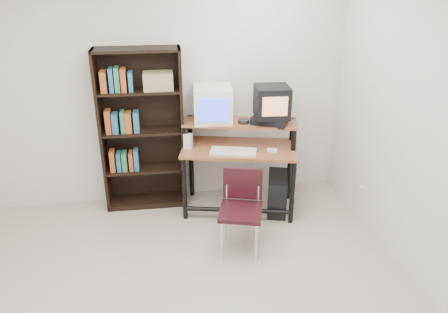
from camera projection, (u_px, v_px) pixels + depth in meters
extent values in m
cube|color=silver|center=(163.00, 87.00, 4.66)|extent=(4.00, 0.01, 2.60)
cube|color=brown|center=(239.00, 149.00, 4.61)|extent=(1.31, 0.88, 0.03)
cube|color=brown|center=(240.00, 122.00, 4.62)|extent=(1.25, 0.64, 0.02)
cylinder|color=black|center=(184.00, 188.00, 4.56)|extent=(0.05, 0.05, 0.72)
cylinder|color=black|center=(292.00, 192.00, 4.48)|extent=(0.05, 0.05, 0.72)
cylinder|color=black|center=(191.00, 157.00, 4.98)|extent=(0.05, 0.05, 0.98)
cylinder|color=black|center=(290.00, 160.00, 4.90)|extent=(0.05, 0.05, 0.98)
cylinder|color=black|center=(238.00, 210.00, 4.62)|extent=(1.10, 0.32, 0.05)
cube|color=silver|center=(213.00, 104.00, 4.58)|extent=(0.44, 0.44, 0.38)
cube|color=blue|center=(214.00, 110.00, 4.40)|extent=(0.30, 0.04, 0.24)
cube|color=black|center=(270.00, 120.00, 4.56)|extent=(0.44, 0.40, 0.08)
cube|color=black|center=(272.00, 102.00, 4.48)|extent=(0.37, 0.36, 0.32)
cube|color=tan|center=(275.00, 107.00, 4.32)|extent=(0.25, 0.03, 0.20)
cylinder|color=#26262B|center=(244.00, 122.00, 4.56)|extent=(0.15, 0.15, 0.05)
cube|color=silver|center=(233.00, 152.00, 4.48)|extent=(0.51, 0.33, 0.03)
cube|color=black|center=(271.00, 152.00, 4.52)|extent=(0.26, 0.23, 0.01)
cube|color=white|center=(272.00, 151.00, 4.50)|extent=(0.12, 0.09, 0.03)
cube|color=silver|center=(188.00, 142.00, 4.56)|extent=(0.10, 0.10, 0.17)
cube|color=black|center=(277.00, 193.00, 4.77)|extent=(0.32, 0.49, 0.42)
cube|color=black|center=(241.00, 212.00, 4.02)|extent=(0.48, 0.48, 0.04)
cube|color=black|center=(243.00, 184.00, 4.10)|extent=(0.36, 0.14, 0.31)
cylinder|color=silver|center=(222.00, 240.00, 3.98)|extent=(0.02, 0.02, 0.40)
cylinder|color=silver|center=(256.00, 243.00, 3.95)|extent=(0.02, 0.02, 0.40)
cylinder|color=silver|center=(226.00, 222.00, 4.27)|extent=(0.02, 0.02, 0.40)
cylinder|color=silver|center=(258.00, 224.00, 4.23)|extent=(0.02, 0.02, 0.40)
cube|color=black|center=(102.00, 133.00, 4.59)|extent=(0.04, 0.29, 1.75)
cube|color=black|center=(182.00, 129.00, 4.69)|extent=(0.04, 0.29, 1.75)
cube|color=black|center=(143.00, 127.00, 4.76)|extent=(0.88, 0.05, 1.75)
cube|color=black|center=(136.00, 49.00, 4.29)|extent=(0.89, 0.32, 0.03)
cube|color=black|center=(148.00, 201.00, 4.98)|extent=(0.89, 0.32, 0.06)
cube|color=black|center=(145.00, 168.00, 4.82)|extent=(0.82, 0.30, 0.03)
cube|color=black|center=(142.00, 131.00, 4.64)|extent=(0.82, 0.30, 0.02)
cube|color=black|center=(139.00, 91.00, 4.46)|extent=(0.82, 0.30, 0.02)
cube|color=#9C814F|center=(158.00, 81.00, 4.45)|extent=(0.31, 0.22, 0.18)
cube|color=beige|center=(361.00, 192.00, 4.62)|extent=(0.02, 0.08, 0.12)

